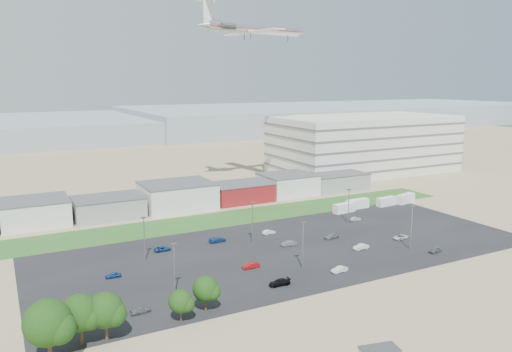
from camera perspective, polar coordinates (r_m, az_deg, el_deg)
ground at (r=104.90m, az=7.28°, el=-11.83°), size 700.00×700.00×0.00m
parking_lot at (r=123.08m, az=3.83°, el=-8.29°), size 120.00×50.00×0.01m
grass_strip at (r=148.04m, az=-4.34°, el=-4.99°), size 160.00×16.00×0.02m
hills_backdrop at (r=407.08m, az=-14.00°, el=5.45°), size 700.00×200.00×9.00m
building_row at (r=159.15m, az=-12.74°, el=-2.62°), size 170.00×20.00×8.00m
parking_garage at (r=228.89m, az=12.26°, el=3.60°), size 80.00×40.00×25.00m
box_trailer_a at (r=157.64m, az=10.04°, el=-3.62°), size 7.79×3.22×2.84m
box_trailer_b at (r=163.41m, az=11.52°, el=-3.14°), size 7.94×2.66×2.95m
box_trailer_c at (r=169.17m, az=14.67°, el=-2.83°), size 7.50×2.95×2.74m
box_trailer_d at (r=174.62m, az=16.71°, el=-2.48°), size 8.33×4.44×2.98m
tree_far_left at (r=80.29m, az=-22.68°, el=-15.70°), size 7.34×7.34×11.02m
tree_left at (r=83.80m, az=-19.46°, el=-14.93°), size 6.26×6.26×9.38m
tree_mid at (r=83.91m, az=-16.82°, el=-14.85°), size 6.06×6.06×9.09m
tree_right at (r=87.72m, az=-8.62°, el=-14.24°), size 4.35×4.35×6.53m
tree_near at (r=90.77m, az=-5.80°, el=-13.00°), size 4.89×4.89×7.34m
lightpole_front_l at (r=97.82m, az=-9.32°, el=-10.42°), size 1.19×0.50×10.10m
lightpole_front_m at (r=109.45m, az=5.36°, el=-7.90°), size 1.23×0.51×10.44m
lightpole_front_r at (r=126.68m, az=17.32°, el=-5.67°), size 1.26×0.53×10.74m
lightpole_back_l at (r=116.64m, az=-12.63°, el=-7.01°), size 1.19×0.50×10.13m
lightpole_back_m at (r=125.31m, az=-0.41°, el=-5.38°), size 1.25×0.52×10.59m
lightpole_back_r at (r=145.45m, az=10.54°, el=-3.41°), size 1.17×0.49×9.95m
airliner at (r=190.42m, az=-0.12°, el=16.47°), size 51.12×37.64×14.14m
parked_car_0 at (r=134.96m, az=16.20°, el=-6.72°), size 4.21×2.06×1.15m
parked_car_1 at (r=124.82m, az=11.90°, el=-7.92°), size 4.04×1.50×1.32m
parked_car_2 at (r=127.48m, az=19.81°, el=-7.96°), size 3.76×1.85×1.23m
parked_car_3 at (r=101.94m, az=2.70°, el=-12.05°), size 4.53×2.07×1.29m
parked_car_4 at (r=110.52m, az=-0.58°, el=-10.18°), size 3.94×1.42×1.29m
parked_car_5 at (r=109.70m, az=-16.02°, el=-10.83°), size 3.31×1.47×1.11m
parked_car_6 at (r=127.82m, az=-4.44°, el=-7.26°), size 4.47×1.82×1.30m
parked_car_7 at (r=124.99m, az=3.76°, el=-7.68°), size 4.00×1.81×1.27m
parked_car_8 at (r=149.01m, az=11.26°, el=-4.82°), size 3.79×1.81×1.25m
parked_car_9 at (r=123.15m, az=-10.64°, el=-8.17°), size 4.14×1.99×1.14m
parked_car_10 at (r=93.12m, az=-13.06°, el=-14.71°), size 3.85×1.86×1.08m
parked_car_11 at (r=133.87m, az=1.49°, el=-6.42°), size 3.61×1.31×1.19m
parked_car_12 at (r=131.64m, az=8.62°, el=-6.83°), size 4.44×2.22×1.24m
parked_car_13 at (r=109.83m, az=9.52°, el=-10.48°), size 3.84×1.48×1.25m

